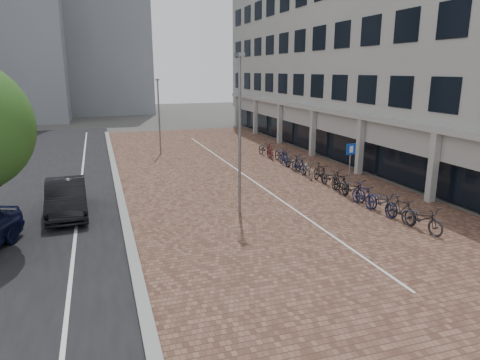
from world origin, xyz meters
name	(u,v)px	position (x,y,z in m)	size (l,w,h in m)	color
ground	(297,261)	(0.00, 0.00, 0.00)	(140.00, 140.00, 0.00)	#474442
plaza_brick	(240,175)	(2.00, 12.00, 0.01)	(14.50, 42.00, 0.04)	brown
street_asphalt	(40,190)	(-9.00, 12.00, 0.01)	(8.00, 50.00, 0.03)	black
curb	(117,183)	(-5.10, 12.00, 0.07)	(0.35, 42.00, 0.14)	gray
lane_line	(81,187)	(-7.00, 12.00, 0.02)	(0.12, 44.00, 0.00)	white
parking_line	(244,174)	(2.20, 12.00, 0.04)	(0.10, 30.00, 0.00)	white
office_building	(369,36)	(12.97, 16.00, 8.44)	(8.40, 40.00, 15.00)	#A4A49F
bg_towers	(13,2)	(-14.34, 48.94, 13.96)	(33.00, 23.00, 32.00)	gray
car_dark	(66,198)	(-7.40, 7.41, 0.76)	(1.61, 4.63, 1.52)	black
parking_sign	(350,161)	(5.82, 6.30, 1.76)	(0.54, 0.11, 2.60)	slate
lamp_near	(240,138)	(-0.27, 5.22, 3.34)	(0.12, 0.12, 6.68)	slate
lamp_far	(159,118)	(-1.59, 20.05, 2.71)	(0.12, 0.12, 5.43)	gray
bike_row	(319,173)	(5.63, 9.05, 0.52)	(1.26, 18.15, 1.05)	black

